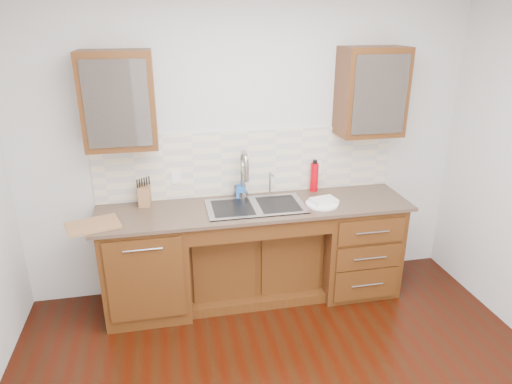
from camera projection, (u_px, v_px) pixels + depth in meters
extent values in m
cube|color=silver|center=(247.00, 145.00, 4.10)|extent=(4.00, 0.10, 2.70)
cube|color=#593014|center=(147.00, 264.00, 3.92)|extent=(0.70, 0.62, 0.88)
cube|color=#593014|center=(253.00, 258.00, 4.21)|extent=(1.20, 0.44, 0.70)
cube|color=#593014|center=(354.00, 244.00, 4.28)|extent=(0.70, 0.62, 0.88)
cube|color=#84705B|center=(255.00, 208.00, 3.92)|extent=(2.70, 0.65, 0.03)
cube|color=beige|center=(248.00, 163.00, 4.09)|extent=(2.70, 0.02, 0.59)
cube|color=#9E9EA5|center=(256.00, 216.00, 3.93)|extent=(0.84, 0.46, 0.19)
cylinder|color=#999993|center=(243.00, 177.00, 4.03)|extent=(0.04, 0.04, 0.40)
cylinder|color=#999993|center=(270.00, 183.00, 4.11)|extent=(0.02, 0.02, 0.24)
cube|color=#593014|center=(119.00, 100.00, 3.53)|extent=(0.55, 0.34, 0.75)
cube|color=#593014|center=(371.00, 92.00, 3.92)|extent=(0.55, 0.34, 0.75)
cube|color=white|center=(176.00, 177.00, 3.99)|extent=(0.08, 0.01, 0.12)
cube|color=white|center=(317.00, 168.00, 4.24)|extent=(0.08, 0.01, 0.12)
imported|color=blue|center=(241.00, 189.00, 4.07)|extent=(0.10, 0.10, 0.16)
cylinder|color=#C3000C|center=(314.00, 177.00, 4.21)|extent=(0.08, 0.08, 0.27)
cylinder|color=white|center=(322.00, 204.00, 3.94)|extent=(0.32, 0.32, 0.02)
cube|color=white|center=(324.00, 201.00, 3.95)|extent=(0.24, 0.19, 0.03)
cube|color=brown|center=(145.00, 195.00, 3.92)|extent=(0.11, 0.16, 0.17)
cube|color=#A47536|center=(93.00, 225.00, 3.54)|extent=(0.46, 0.38, 0.02)
imported|color=white|center=(102.00, 108.00, 3.52)|extent=(0.15, 0.15, 0.10)
imported|color=white|center=(138.00, 106.00, 3.57)|extent=(0.15, 0.15, 0.10)
imported|color=silver|center=(361.00, 98.00, 3.92)|extent=(0.17, 0.17, 0.11)
imported|color=white|center=(387.00, 97.00, 3.97)|extent=(0.13, 0.13, 0.10)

